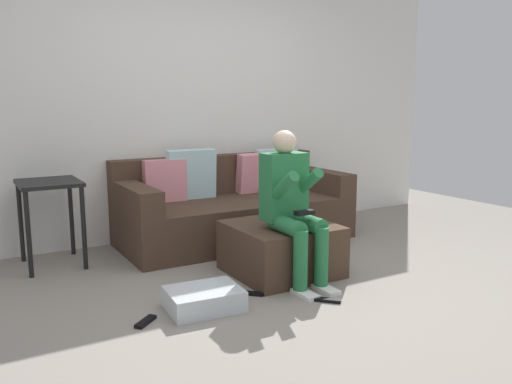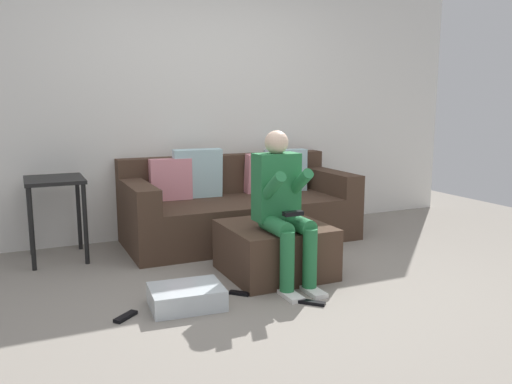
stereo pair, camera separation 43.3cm
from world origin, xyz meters
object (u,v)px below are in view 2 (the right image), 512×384
Objects in this scene: remote_near_ottoman at (310,302)px; remote_under_side_table at (126,317)px; side_table at (55,193)px; couch_sectional at (238,208)px; person_seated at (282,202)px; remote_by_storage_bin at (239,293)px; ottoman at (275,249)px; storage_bin at (186,297)px.

remote_near_ottoman is 1.17m from remote_under_side_table.
remote_near_ottoman is at bearing -50.90° from side_table.
couch_sectional is 1.31m from person_seated.
person_seated is 0.74m from remote_near_ottoman.
couch_sectional is at bearing 128.44° from remote_near_ottoman.
person_seated is 1.93m from side_table.
remote_by_storage_bin is at bearing -112.48° from couch_sectional.
ottoman reaches higher than remote_by_storage_bin.
remote_by_storage_bin is at bearing -144.43° from ottoman.
remote_by_storage_bin is (-0.57, -1.37, -0.29)m from couch_sectional.
remote_by_storage_bin is (-0.42, -0.30, -0.18)m from ottoman.
remote_near_ottoman is (0.75, -0.30, -0.06)m from storage_bin.
person_seated reaches higher than side_table.
side_table reaches higher than storage_bin.
remote_under_side_table is (-0.78, -0.07, 0.00)m from remote_by_storage_bin.
person_seated reaches higher than remote_by_storage_bin.
remote_near_ottoman is at bearing 0.87° from remote_by_storage_bin.
storage_bin reaches higher than remote_under_side_table.
couch_sectional is 1.51m from remote_by_storage_bin.
ottoman is at bearing -22.58° from remote_under_side_table.
person_seated is at bearing -101.42° from ottoman.
ottoman is 0.67× the size of person_seated.
couch_sectional is at bearing 81.65° from person_seated.
ottoman is 1.28m from remote_under_side_table.
storage_bin is at bearing -124.01° from couch_sectional.
ottoman is 5.18× the size of remote_by_storage_bin.
side_table is (-0.67, 1.44, 0.50)m from storage_bin.
couch_sectional reaches higher than remote_near_ottoman.
storage_bin is 1.67m from side_table.
side_table reaches higher than remote_under_side_table.
couch_sectional reaches higher than side_table.
side_table is at bearing 138.23° from person_seated.
couch_sectional is 2.88× the size of ottoman.
side_table is at bearing 114.79° from storage_bin.
remote_by_storage_bin is (-0.36, 0.35, 0.00)m from remote_near_ottoman.
remote_under_side_table is at bearing -171.10° from person_seated.
person_seated is at bearing 11.54° from storage_bin.
couch_sectional is 3.11× the size of side_table.
remote_under_side_table is (-0.39, -0.02, -0.06)m from storage_bin.
ottoman is at bearing 80.49° from remote_by_storage_bin.
ottoman is 3.79× the size of remote_near_ottoman.
side_table is 4.80× the size of remote_by_storage_bin.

